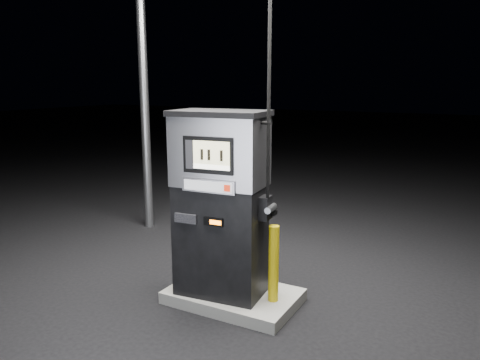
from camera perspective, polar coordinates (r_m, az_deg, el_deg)
The scene contains 5 objects.
ground at distance 6.14m, azimuth -0.80°, elevation -14.61°, with size 80.00×80.00×0.00m, color black.
pump_island at distance 6.11m, azimuth -0.80°, elevation -13.98°, with size 1.60×1.00×0.15m, color slate.
fuel_dispenser at distance 5.65m, azimuth -2.36°, elevation -2.75°, with size 1.28×0.78×4.70m.
bollard_left at distance 6.15m, azimuth -7.60°, elevation -8.24°, with size 0.13×0.13×0.97m, color #C7AB0B.
bollard_right at distance 5.66m, azimuth 4.12°, elevation -10.14°, with size 0.13×0.13×0.94m, color #C7AB0B.
Camera 1 is at (2.71, -4.79, 2.73)m, focal length 35.00 mm.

